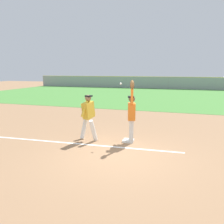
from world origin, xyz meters
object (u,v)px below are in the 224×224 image
at_px(fielder, 132,112).
at_px(parked_car_red, 137,82).
at_px(parked_car_green, 208,83).
at_px(parked_car_blue, 171,83).
at_px(runner, 88,114).
at_px(first_base, 128,141).
at_px(baseball, 121,84).

distance_m(fielder, parked_car_red, 28.54).
xyz_separation_m(fielder, parked_car_green, (5.45, 28.28, -0.45)).
bearing_deg(parked_car_blue, runner, -95.50).
xyz_separation_m(parked_car_red, parked_car_green, (10.61, 0.21, 0.00)).
distance_m(parked_car_red, parked_car_blue, 5.23).
bearing_deg(parked_car_blue, parked_car_red, -176.74).
xyz_separation_m(runner, parked_car_blue, (1.64, 28.76, -0.32)).
height_order(first_base, parked_car_red, parked_car_red).
height_order(parked_car_red, parked_car_green, same).
bearing_deg(runner, baseball, 26.31).
bearing_deg(first_base, parked_car_red, 100.22).
bearing_deg(runner, parked_car_red, 111.09).
relative_size(parked_car_red, parked_car_blue, 1.01).
bearing_deg(parked_car_red, parked_car_blue, 9.08).
bearing_deg(first_base, fielder, -13.72).
relative_size(first_base, runner, 0.22).
bearing_deg(parked_car_red, fielder, -75.99).
distance_m(runner, parked_car_blue, 28.81).
bearing_deg(first_base, baseball, 173.46).
height_order(first_base, parked_car_green, parked_car_green).
xyz_separation_m(parked_car_blue, parked_car_green, (5.41, -0.29, 0.00)).
bearing_deg(parked_car_blue, fielder, -92.31).
bearing_deg(parked_car_green, fielder, -96.33).
bearing_deg(parked_car_green, baseball, -97.19).
relative_size(first_base, parked_car_blue, 0.08).
bearing_deg(fielder, runner, -6.78).
xyz_separation_m(first_base, fielder, (0.11, -0.03, 1.08)).
relative_size(first_base, baseball, 5.14).
xyz_separation_m(runner, baseball, (1.17, 0.26, 1.14)).
xyz_separation_m(baseball, parked_car_green, (5.87, 28.21, -1.46)).
bearing_deg(baseball, parked_car_red, 99.60).
bearing_deg(fielder, parked_car_green, -114.60).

